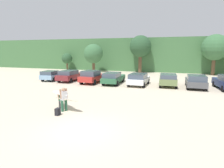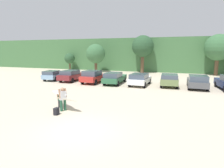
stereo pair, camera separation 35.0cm
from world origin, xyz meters
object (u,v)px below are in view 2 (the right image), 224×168
at_px(surfboard_white, 60,93).
at_px(parked_car_sky_blue, 54,75).
at_px(person_child, 60,99).
at_px(parked_car_olive_green, 169,79).
at_px(parked_car_forest_green, 114,78).
at_px(surfboard_cream, 65,99).
at_px(parked_car_white, 140,79).
at_px(person_adult, 63,98).
at_px(backpack_dropped, 56,111).
at_px(parked_car_dark_gray, 198,81).
at_px(parked_car_maroon, 72,75).
at_px(parked_car_red, 94,76).

bearing_deg(surfboard_white, parked_car_sky_blue, -23.22).
bearing_deg(person_child, parked_car_sky_blue, -24.96).
bearing_deg(parked_car_olive_green, parked_car_forest_green, 90.78).
xyz_separation_m(parked_car_sky_blue, surfboard_cream, (8.94, -11.20, 0.07)).
height_order(parked_car_sky_blue, parked_car_white, parked_car_white).
xyz_separation_m(parked_car_sky_blue, surfboard_white, (8.30, -10.83, 0.39)).
height_order(parked_car_sky_blue, surfboard_cream, parked_car_sky_blue).
xyz_separation_m(person_adult, backpack_dropped, (0.06, -0.86, -0.68)).
relative_size(parked_car_sky_blue, parked_car_dark_gray, 1.04).
bearing_deg(parked_car_forest_green, surfboard_white, 176.11).
distance_m(parked_car_sky_blue, backpack_dropped, 15.14).
height_order(parked_car_forest_green, backpack_dropped, parked_car_forest_green).
xyz_separation_m(parked_car_forest_green, surfboard_cream, (0.10, -10.99, 0.01)).
bearing_deg(parked_car_sky_blue, person_child, -148.15).
xyz_separation_m(parked_car_maroon, surfboard_white, (5.58, -10.90, 0.32)).
bearing_deg(surfboard_white, person_child, -26.02).
xyz_separation_m(parked_car_sky_blue, parked_car_white, (11.95, -0.26, 0.05)).
height_order(person_child, backpack_dropped, person_child).
distance_m(surfboard_cream, backpack_dropped, 1.14).
distance_m(parked_car_sky_blue, parked_car_maroon, 2.72).
distance_m(parked_car_forest_green, surfboard_white, 10.64).
distance_m(parked_car_sky_blue, parked_car_olive_green, 15.24).
relative_size(parked_car_white, person_child, 4.15).
bearing_deg(person_adult, person_child, -15.76).
bearing_deg(parked_car_white, person_adult, 167.75).
bearing_deg(surfboard_white, parked_car_olive_green, -92.93).
relative_size(parked_car_dark_gray, backpack_dropped, 9.27).
height_order(parked_car_maroon, backpack_dropped, parked_car_maroon).
bearing_deg(parked_car_dark_gray, parked_car_olive_green, 85.48).
relative_size(parked_car_red, surfboard_cream, 1.88).
distance_m(parked_car_dark_gray, backpack_dropped, 15.22).
relative_size(parked_car_dark_gray, surfboard_cream, 1.78).
xyz_separation_m(parked_car_maroon, person_adult, (6.17, -11.41, 0.13)).
relative_size(parked_car_maroon, surfboard_cream, 1.96).
bearing_deg(parked_car_maroon, surfboard_white, -152.22).
bearing_deg(parked_car_red, surfboard_cream, -162.83).
relative_size(parked_car_maroon, surfboard_white, 2.24).
distance_m(person_child, surfboard_white, 0.54).
distance_m(parked_car_forest_green, person_child, 10.50).
height_order(parked_car_sky_blue, person_child, parked_car_sky_blue).
relative_size(parked_car_white, person_adult, 2.70).
bearing_deg(parked_car_dark_gray, parked_car_maroon, 90.04).
bearing_deg(parked_car_red, parked_car_dark_gray, -85.77).
relative_size(parked_car_dark_gray, person_adult, 2.61).
bearing_deg(parked_car_dark_gray, person_child, 137.46).
relative_size(parked_car_red, person_adult, 2.75).
bearing_deg(parked_car_maroon, person_child, -152.32).
height_order(parked_car_forest_green, surfboard_cream, parked_car_forest_green).
bearing_deg(parked_car_olive_green, parked_car_dark_gray, -97.82).
relative_size(parked_car_dark_gray, person_child, 4.01).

